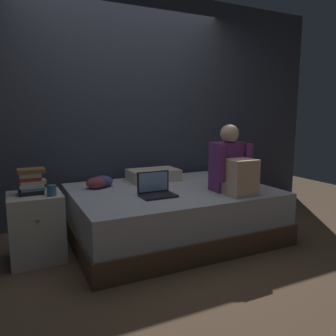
# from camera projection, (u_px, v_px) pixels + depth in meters

# --- Properties ---
(ground_plane) EXTENTS (8.00, 8.00, 0.00)m
(ground_plane) POSITION_uv_depth(u_px,v_px,m) (166.00, 250.00, 3.12)
(ground_plane) COLOR brown
(wall_back) EXTENTS (5.60, 0.10, 2.70)m
(wall_back) POSITION_uv_depth(u_px,v_px,m) (123.00, 107.00, 3.97)
(wall_back) COLOR #383D4C
(wall_back) RESTS_ON ground_plane
(bed) EXTENTS (2.00, 1.50, 0.51)m
(bed) POSITION_uv_depth(u_px,v_px,m) (171.00, 213.00, 3.43)
(bed) COLOR brown
(bed) RESTS_ON ground_plane
(nightstand) EXTENTS (0.44, 0.46, 0.59)m
(nightstand) POSITION_uv_depth(u_px,v_px,m) (36.00, 227.00, 2.88)
(nightstand) COLOR beige
(nightstand) RESTS_ON ground_plane
(person_sitting) EXTENTS (0.39, 0.44, 0.66)m
(person_sitting) POSITION_uv_depth(u_px,v_px,m) (232.00, 167.00, 3.18)
(person_sitting) COLOR #75337A
(person_sitting) RESTS_ON bed
(laptop) EXTENTS (0.32, 0.23, 0.22)m
(laptop) POSITION_uv_depth(u_px,v_px,m) (156.00, 190.00, 3.07)
(laptop) COLOR black
(laptop) RESTS_ON bed
(pillow) EXTENTS (0.56, 0.36, 0.13)m
(pillow) POSITION_uv_depth(u_px,v_px,m) (153.00, 175.00, 3.78)
(pillow) COLOR beige
(pillow) RESTS_ON bed
(book_stack) EXTENTS (0.22, 0.18, 0.22)m
(book_stack) POSITION_uv_depth(u_px,v_px,m) (31.00, 181.00, 2.82)
(book_stack) COLOR black
(book_stack) RESTS_ON nightstand
(mug) EXTENTS (0.08, 0.08, 0.09)m
(mug) POSITION_uv_depth(u_px,v_px,m) (52.00, 190.00, 2.77)
(mug) COLOR teal
(mug) RESTS_ON nightstand
(clothes_pile) EXTENTS (0.29, 0.23, 0.12)m
(clothes_pile) POSITION_uv_depth(u_px,v_px,m) (100.00, 182.00, 3.42)
(clothes_pile) COLOR #8E3D47
(clothes_pile) RESTS_ON bed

